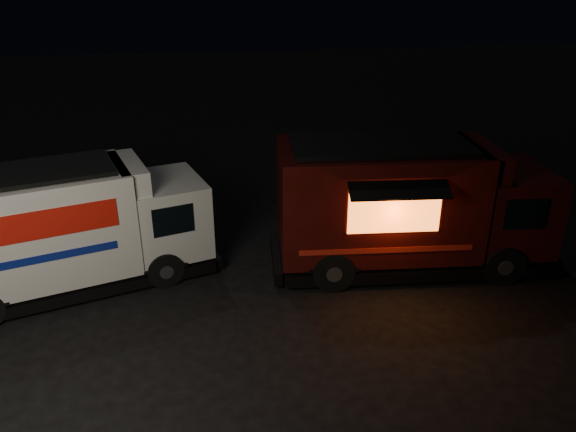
# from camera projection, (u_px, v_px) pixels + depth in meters

# --- Properties ---
(ground) EXTENTS (80.00, 80.00, 0.00)m
(ground) POSITION_uv_depth(u_px,v_px,m) (190.00, 336.00, 11.36)
(ground) COLOR black
(ground) RESTS_ON ground
(white_truck) EXTENTS (6.79, 3.98, 2.91)m
(white_truck) POSITION_uv_depth(u_px,v_px,m) (70.00, 228.00, 12.61)
(white_truck) COLOR silver
(white_truck) RESTS_ON ground
(red_truck) EXTENTS (6.98, 3.03, 3.17)m
(red_truck) POSITION_uv_depth(u_px,v_px,m) (413.00, 205.00, 13.48)
(red_truck) COLOR #3A0A0A
(red_truck) RESTS_ON ground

